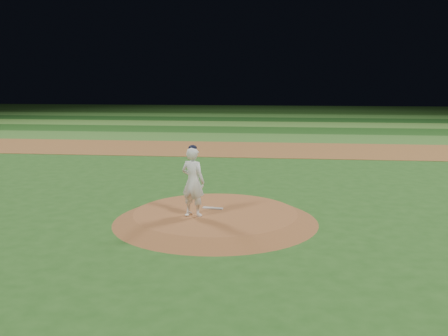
# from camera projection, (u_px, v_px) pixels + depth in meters

# --- Properties ---
(ground) EXTENTS (120.00, 120.00, 0.00)m
(ground) POSITION_uv_depth(u_px,v_px,m) (216.00, 221.00, 13.48)
(ground) COLOR #24521A
(ground) RESTS_ON ground
(infield_dirt_band) EXTENTS (70.00, 6.00, 0.02)m
(infield_dirt_band) POSITION_uv_depth(u_px,v_px,m) (249.00, 149.00, 27.16)
(infield_dirt_band) COLOR brown
(infield_dirt_band) RESTS_ON ground
(outfield_stripe_0) EXTENTS (70.00, 5.00, 0.02)m
(outfield_stripe_0) POSITION_uv_depth(u_px,v_px,m) (255.00, 138.00, 32.54)
(outfield_stripe_0) COLOR #386A26
(outfield_stripe_0) RESTS_ON ground
(outfield_stripe_1) EXTENTS (70.00, 5.00, 0.02)m
(outfield_stripe_1) POSITION_uv_depth(u_px,v_px,m) (258.00, 130.00, 37.43)
(outfield_stripe_1) COLOR #1B4616
(outfield_stripe_1) RESTS_ON ground
(outfield_stripe_2) EXTENTS (70.00, 5.00, 0.02)m
(outfield_stripe_2) POSITION_uv_depth(u_px,v_px,m) (261.00, 124.00, 42.32)
(outfield_stripe_2) COLOR #467D2D
(outfield_stripe_2) RESTS_ON ground
(outfield_stripe_3) EXTENTS (70.00, 5.00, 0.02)m
(outfield_stripe_3) POSITION_uv_depth(u_px,v_px,m) (263.00, 119.00, 47.21)
(outfield_stripe_3) COLOR #164114
(outfield_stripe_3) RESTS_ON ground
(outfield_stripe_4) EXTENTS (70.00, 5.00, 0.02)m
(outfield_stripe_4) POSITION_uv_depth(u_px,v_px,m) (265.00, 116.00, 52.10)
(outfield_stripe_4) COLOR #377129
(outfield_stripe_4) RESTS_ON ground
(outfield_stripe_5) EXTENTS (70.00, 5.00, 0.02)m
(outfield_stripe_5) POSITION_uv_depth(u_px,v_px,m) (267.00, 112.00, 56.99)
(outfield_stripe_5) COLOR #1E4817
(outfield_stripe_5) RESTS_ON ground
(pitchers_mound) EXTENTS (5.50, 5.50, 0.25)m
(pitchers_mound) POSITION_uv_depth(u_px,v_px,m) (215.00, 216.00, 13.45)
(pitchers_mound) COLOR brown
(pitchers_mound) RESTS_ON ground
(pitching_rubber) EXTENTS (0.58, 0.22, 0.03)m
(pitching_rubber) POSITION_uv_depth(u_px,v_px,m) (213.00, 208.00, 13.78)
(pitching_rubber) COLOR beige
(pitching_rubber) RESTS_ON pitchers_mound
(rosin_bag) EXTENTS (0.11, 0.11, 0.06)m
(rosin_bag) POSITION_uv_depth(u_px,v_px,m) (187.00, 215.00, 13.02)
(rosin_bag) COLOR white
(rosin_bag) RESTS_ON pitchers_mound
(pitcher_on_mound) EXTENTS (0.77, 0.65, 1.87)m
(pitcher_on_mound) POSITION_uv_depth(u_px,v_px,m) (193.00, 181.00, 12.94)
(pitcher_on_mound) COLOR white
(pitcher_on_mound) RESTS_ON pitchers_mound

